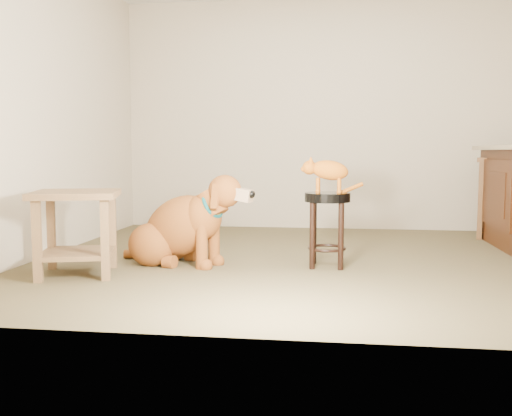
# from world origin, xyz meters

# --- Properties ---
(floor) EXTENTS (4.50, 4.00, 0.01)m
(floor) POSITION_xyz_m (0.00, 0.00, 0.00)
(floor) COLOR brown
(floor) RESTS_ON ground
(room_shell) EXTENTS (4.54, 4.04, 2.62)m
(room_shell) POSITION_xyz_m (0.00, 0.00, 1.68)
(room_shell) COLOR beige
(room_shell) RESTS_ON ground
(padded_stool) EXTENTS (0.35, 0.35, 0.57)m
(padded_stool) POSITION_xyz_m (0.11, -0.24, 0.41)
(padded_stool) COLOR black
(padded_stool) RESTS_ON ground
(wood_stool) EXTENTS (0.57, 0.57, 0.82)m
(wood_stool) POSITION_xyz_m (1.85, 1.45, 0.43)
(wood_stool) COLOR brown
(wood_stool) RESTS_ON ground
(side_table) EXTENTS (0.72, 0.72, 0.60)m
(side_table) POSITION_xyz_m (-1.66, -0.77, 0.40)
(side_table) COLOR brown
(side_table) RESTS_ON ground
(golden_retriever) EXTENTS (1.14, 0.69, 0.76)m
(golden_retriever) POSITION_xyz_m (-1.02, -0.29, 0.28)
(golden_retriever) COLOR brown
(golden_retriever) RESTS_ON ground
(tabby_kitten) EXTENTS (0.48, 0.17, 0.30)m
(tabby_kitten) POSITION_xyz_m (0.10, -0.24, 0.73)
(tabby_kitten) COLOR #A65210
(tabby_kitten) RESTS_ON padded_stool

